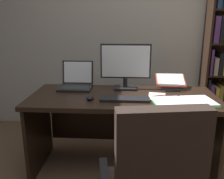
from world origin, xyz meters
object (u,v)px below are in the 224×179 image
object	(u,v)px
reading_stand_with_book	(171,82)
pen	(159,96)
laptop	(76,82)
keyboard	(125,99)
computer_mouse	(90,97)
monitor	(126,66)
open_binder	(184,102)
desk	(123,114)
notepad	(157,96)

from	to	relation	value
reading_stand_with_book	pen	size ratio (longest dim) A/B	2.05
laptop	reading_stand_with_book	world-z (taller)	laptop
keyboard	computer_mouse	bearing A→B (deg)	180.00
monitor	laptop	distance (m)	0.53
keyboard	open_binder	xyz separation A→B (m)	(0.49, -0.05, -0.00)
monitor	desk	bearing A→B (deg)	-96.49
reading_stand_with_book	notepad	world-z (taller)	reading_stand_with_book
desk	pen	xyz separation A→B (m)	(0.33, -0.10, 0.22)
computer_mouse	reading_stand_with_book	bearing A→B (deg)	28.87
desk	notepad	size ratio (longest dim) A/B	8.08
computer_mouse	open_binder	distance (m)	0.79
pen	desk	bearing A→B (deg)	162.98
monitor	reading_stand_with_book	bearing A→B (deg)	6.77
keyboard	open_binder	world-z (taller)	same
laptop	computer_mouse	distance (m)	0.42
computer_mouse	pen	distance (m)	0.62
pen	open_binder	bearing A→B (deg)	-40.56
reading_stand_with_book	pen	bearing A→B (deg)	-115.83
keyboard	open_binder	distance (m)	0.50
computer_mouse	reading_stand_with_book	world-z (taller)	reading_stand_with_book
monitor	pen	world-z (taller)	monitor
desk	notepad	distance (m)	0.38
reading_stand_with_book	laptop	bearing A→B (deg)	-177.06
monitor	open_binder	world-z (taller)	monitor
desk	reading_stand_with_book	xyz separation A→B (m)	(0.48, 0.21, 0.27)
keyboard	monitor	bearing A→B (deg)	90.00
computer_mouse	open_binder	world-z (taller)	computer_mouse
desk	pen	distance (m)	0.41
desk	keyboard	distance (m)	0.30
reading_stand_with_book	open_binder	size ratio (longest dim) A/B	0.53
computer_mouse	open_binder	size ratio (longest dim) A/B	0.19
laptop	notepad	xyz separation A→B (m)	(0.78, -0.26, -0.05)
desk	monitor	size ratio (longest dim) A/B	3.46
desk	keyboard	world-z (taller)	keyboard
open_binder	laptop	bearing A→B (deg)	147.81
desk	open_binder	size ratio (longest dim) A/B	3.14
keyboard	notepad	world-z (taller)	keyboard
open_binder	notepad	world-z (taller)	open_binder
laptop	notepad	world-z (taller)	laptop
laptop	computer_mouse	world-z (taller)	laptop
keyboard	computer_mouse	xyz separation A→B (m)	(-0.30, 0.00, 0.01)
open_binder	pen	world-z (taller)	open_binder
open_binder	reading_stand_with_book	bearing A→B (deg)	85.06
laptop	keyboard	bearing A→B (deg)	-36.60
keyboard	reading_stand_with_book	xyz separation A→B (m)	(0.46, 0.42, 0.05)
monitor	reading_stand_with_book	distance (m)	0.49
keyboard	notepad	xyz separation A→B (m)	(0.29, 0.11, -0.01)
open_binder	monitor	bearing A→B (deg)	130.77
open_binder	notepad	bearing A→B (deg)	133.07
keyboard	pen	xyz separation A→B (m)	(0.31, 0.11, 0.00)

